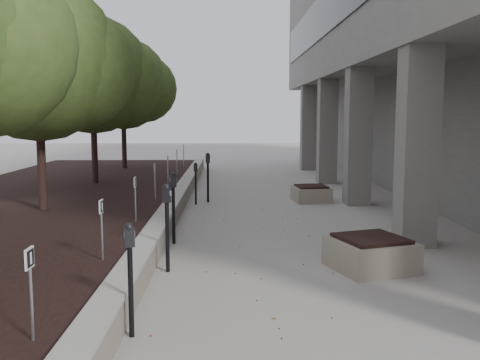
{
  "coord_description": "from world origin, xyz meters",
  "views": [
    {
      "loc": [
        -0.37,
        -4.72,
        2.67
      ],
      "look_at": [
        -0.14,
        6.88,
        1.24
      ],
      "focal_mm": 40.31,
      "sensor_mm": 36.0,
      "label": 1
    }
  ],
  "objects": [
    {
      "name": "retaining_wall",
      "position": [
        -1.82,
        9.0,
        0.25
      ],
      "size": [
        0.39,
        26.0,
        0.5
      ],
      "primitive_type": null,
      "color": "gray",
      "rests_on": "ground"
    },
    {
      "name": "planting_bed",
      "position": [
        -5.5,
        9.0,
        0.2
      ],
      "size": [
        7.0,
        26.0,
        0.4
      ],
      "primitive_type": "cube",
      "color": "black",
      "rests_on": "ground"
    },
    {
      "name": "crabapple_tree_3",
      "position": [
        -4.8,
        8.0,
        3.12
      ],
      "size": [
        4.6,
        4.0,
        5.44
      ],
      "primitive_type": null,
      "color": "#344F1E",
      "rests_on": "planting_bed"
    },
    {
      "name": "crabapple_tree_4",
      "position": [
        -4.8,
        13.0,
        3.12
      ],
      "size": [
        4.6,
        4.0,
        5.44
      ],
      "primitive_type": null,
      "color": "#344F1E",
      "rests_on": "planting_bed"
    },
    {
      "name": "crabapple_tree_5",
      "position": [
        -4.8,
        18.0,
        3.12
      ],
      "size": [
        4.6,
        4.0,
        5.44
      ],
      "primitive_type": null,
      "color": "#344F1E",
      "rests_on": "planting_bed"
    },
    {
      "name": "parking_sign_2",
      "position": [
        -2.35,
        0.5,
        0.88
      ],
      "size": [
        0.04,
        0.22,
        0.96
      ],
      "primitive_type": null,
      "color": "black",
      "rests_on": "planting_bed"
    },
    {
      "name": "parking_sign_3",
      "position": [
        -2.35,
        3.5,
        0.88
      ],
      "size": [
        0.04,
        0.22,
        0.96
      ],
      "primitive_type": null,
      "color": "black",
      "rests_on": "planting_bed"
    },
    {
      "name": "parking_sign_4",
      "position": [
        -2.35,
        6.5,
        0.88
      ],
      "size": [
        0.04,
        0.22,
        0.96
      ],
      "primitive_type": null,
      "color": "black",
      "rests_on": "planting_bed"
    },
    {
      "name": "parking_sign_5",
      "position": [
        -2.35,
        9.5,
        0.88
      ],
      "size": [
        0.04,
        0.22,
        0.96
      ],
      "primitive_type": null,
      "color": "black",
      "rests_on": "planting_bed"
    },
    {
      "name": "parking_sign_6",
      "position": [
        -2.35,
        12.5,
        0.88
      ],
      "size": [
        0.04,
        0.22,
        0.96
      ],
      "primitive_type": null,
      "color": "black",
      "rests_on": "planting_bed"
    },
    {
      "name": "parking_sign_7",
      "position": [
        -2.35,
        15.5,
        0.88
      ],
      "size": [
        0.04,
        0.22,
        0.96
      ],
      "primitive_type": null,
      "color": "black",
      "rests_on": "planting_bed"
    },
    {
      "name": "parking_sign_8",
      "position": [
        -2.35,
        18.5,
        0.88
      ],
      "size": [
        0.04,
        0.22,
        0.96
      ],
      "primitive_type": null,
      "color": "black",
      "rests_on": "planting_bed"
    },
    {
      "name": "parking_meter_1",
      "position": [
        -1.55,
        1.51,
        0.7
      ],
      "size": [
        0.16,
        0.13,
        1.4
      ],
      "primitive_type": null,
      "rotation": [
        0.0,
        0.0,
        0.28
      ],
      "color": "black",
      "rests_on": "ground"
    },
    {
      "name": "parking_meter_2",
      "position": [
        -1.42,
        4.2,
        0.76
      ],
      "size": [
        0.17,
        0.13,
        1.51
      ],
      "primitive_type": null,
      "rotation": [
        0.0,
        0.0,
        -0.2
      ],
      "color": "black",
      "rests_on": "ground"
    },
    {
      "name": "parking_meter_3",
      "position": [
        -1.52,
        6.21,
        0.74
      ],
      "size": [
        0.17,
        0.14,
        1.49
      ],
      "primitive_type": null,
      "rotation": [
        0.0,
        0.0,
        0.31
      ],
      "color": "black",
      "rests_on": "ground"
    },
    {
      "name": "parking_meter_4",
      "position": [
        -1.37,
        11.03,
        0.63
      ],
      "size": [
        0.14,
        0.11,
        1.26
      ],
      "primitive_type": null,
      "rotation": [
        0.0,
        0.0,
        0.19
      ],
      "color": "black",
      "rests_on": "ground"
    },
    {
      "name": "parking_meter_5",
      "position": [
        -1.02,
        11.47,
        0.76
      ],
      "size": [
        0.16,
        0.12,
        1.51
      ],
      "primitive_type": null,
      "rotation": [
        0.0,
        0.0,
        0.13
      ],
      "color": "black",
      "rests_on": "ground"
    },
    {
      "name": "planter_front",
      "position": [
        2.06,
        4.27,
        0.29
      ],
      "size": [
        1.57,
        1.57,
        0.58
      ],
      "primitive_type": null,
      "rotation": [
        0.0,
        0.0,
        0.32
      ],
      "color": "gray",
      "rests_on": "ground"
    },
    {
      "name": "planter_back",
      "position": [
        2.14,
        11.55,
        0.25
      ],
      "size": [
        1.18,
        1.18,
        0.5
      ],
      "primitive_type": null,
      "rotation": [
        0.0,
        0.0,
        0.11
      ],
      "color": "gray",
      "rests_on": "ground"
    },
    {
      "name": "berry_scatter",
      "position": [
        -0.1,
        5.0,
        0.01
      ],
      "size": [
        3.3,
        14.1,
        0.02
      ],
      "primitive_type": null,
      "color": "maroon",
      "rests_on": "ground"
    }
  ]
}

